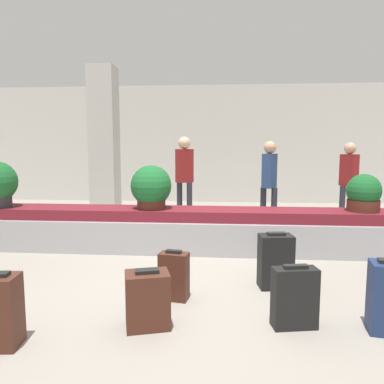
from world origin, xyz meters
name	(u,v)px	position (x,y,z in m)	size (l,w,h in m)	color
ground_plane	(181,287)	(0.00, 0.00, 0.00)	(18.00, 18.00, 0.00)	gray
back_wall	(207,144)	(0.00, 6.45, 1.60)	(18.00, 0.06, 3.20)	beige
carousel	(192,230)	(0.00, 1.50, 0.30)	(8.39, 0.77, 0.62)	#9E9EA3
pillar	(104,144)	(-2.07, 3.87, 1.60)	(0.54, 0.54, 3.20)	beige
suitcase_0	(1,311)	(-1.23, -1.35, 0.28)	(0.28, 0.27, 0.59)	#472319
suitcase_1	(147,299)	(-0.18, -0.94, 0.24)	(0.43, 0.37, 0.51)	#472319
suitcase_2	(295,298)	(1.07, -0.85, 0.26)	(0.40, 0.23, 0.55)	black
suitcase_4	(174,276)	(-0.03, -0.35, 0.24)	(0.31, 0.22, 0.51)	#472319
suitcase_5	(276,261)	(1.04, 0.07, 0.30)	(0.39, 0.29, 0.62)	black
potted_plant_1	(151,188)	(-0.60, 1.46, 0.93)	(0.60, 0.60, 0.64)	#4C2319
potted_plant_2	(364,194)	(2.45, 1.50, 0.87)	(0.48, 0.48, 0.53)	#4C2319
traveler_0	(184,172)	(-0.31, 3.42, 1.04)	(0.37, 0.32, 1.73)	#282833
traveler_1	(349,176)	(2.90, 3.56, 0.96)	(0.32, 0.37, 1.62)	#282833
traveler_2	(269,177)	(1.30, 2.99, 0.97)	(0.31, 0.37, 1.64)	#282833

